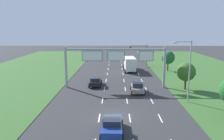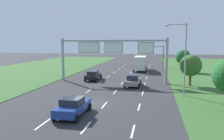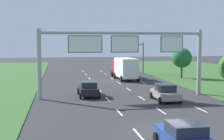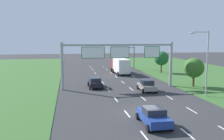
% 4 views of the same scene
% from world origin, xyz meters
% --- Properties ---
extents(ground_plane, '(200.00, 200.00, 0.00)m').
position_xyz_m(ground_plane, '(0.00, 0.00, 0.00)').
color(ground_plane, '#2D2D30').
extents(lane_dashes_inner_left, '(0.14, 62.40, 0.01)m').
position_xyz_m(lane_dashes_inner_left, '(-1.75, 12.00, 0.00)').
color(lane_dashes_inner_left, white).
rests_on(lane_dashes_inner_left, ground_plane).
extents(lane_dashes_inner_right, '(0.14, 62.40, 0.01)m').
position_xyz_m(lane_dashes_inner_right, '(1.75, 12.00, 0.00)').
color(lane_dashes_inner_right, white).
rests_on(lane_dashes_inner_right, ground_plane).
extents(lane_dashes_slip, '(0.14, 62.40, 0.01)m').
position_xyz_m(lane_dashes_slip, '(5.25, 12.00, 0.00)').
color(lane_dashes_slip, white).
rests_on(lane_dashes_slip, ground_plane).
extents(car_near_red, '(2.23, 4.41, 1.58)m').
position_xyz_m(car_near_red, '(-0.23, -3.56, 0.79)').
color(car_near_red, navy).
rests_on(car_near_red, ground_plane).
extents(car_lead_silver, '(2.12, 4.19, 1.58)m').
position_xyz_m(car_lead_silver, '(-3.47, 14.01, 0.80)').
color(car_lead_silver, black).
rests_on(car_lead_silver, ground_plane).
extents(car_mid_lane, '(2.22, 4.15, 1.63)m').
position_xyz_m(car_mid_lane, '(3.60, 10.21, 0.82)').
color(car_mid_lane, gray).
rests_on(car_mid_lane, ground_plane).
extents(box_truck, '(2.90, 8.21, 3.27)m').
position_xyz_m(box_truck, '(3.42, 28.09, 1.76)').
color(box_truck, '#B21E19').
rests_on(box_truck, ground_plane).
extents(sign_gantry, '(17.24, 0.44, 7.00)m').
position_xyz_m(sign_gantry, '(0.01, 13.04, 4.94)').
color(sign_gantry, '#9EA0A5').
rests_on(sign_gantry, ground_plane).
extents(traffic_light_mast, '(4.76, 0.49, 5.60)m').
position_xyz_m(traffic_light_mast, '(6.74, 36.40, 3.87)').
color(traffic_light_mast, '#47494F').
rests_on(traffic_light_mast, ground_plane).
extents(street_lamp, '(2.61, 0.32, 8.50)m').
position_xyz_m(street_lamp, '(9.73, 5.53, 5.08)').
color(street_lamp, '#9EA0A5').
rests_on(street_lamp, ground_plane).
extents(roadside_tree_mid, '(3.09, 3.09, 4.56)m').
position_xyz_m(roadside_tree_mid, '(11.73, 11.90, 3.00)').
color(roadside_tree_mid, '#513823').
rests_on(roadside_tree_mid, ground_plane).
extents(roadside_tree_far, '(3.10, 3.10, 4.78)m').
position_xyz_m(roadside_tree_far, '(12.53, 27.77, 3.22)').
color(roadside_tree_far, '#513823').
rests_on(roadside_tree_far, ground_plane).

